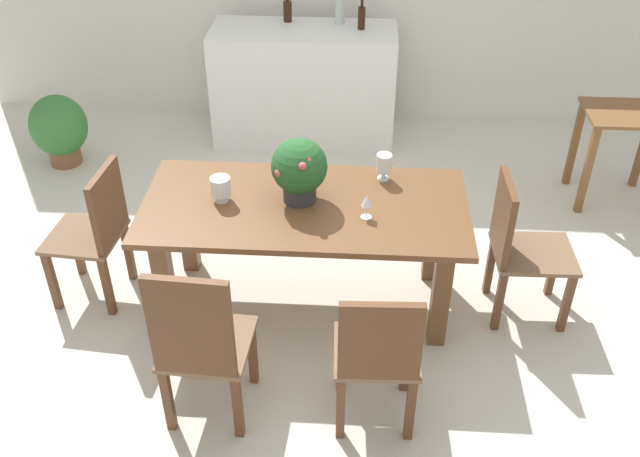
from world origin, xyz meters
TOP-DOWN VIEW (x-y plane):
  - ground_plane at (0.00, 0.00)m, footprint 7.04×7.04m
  - dining_table at (0.00, -0.14)m, footprint 1.89×0.91m
  - chair_head_end at (-1.27, -0.15)m, footprint 0.47×0.46m
  - chair_near_right at (0.43, -1.09)m, footprint 0.44×0.42m
  - chair_near_left at (-0.43, -1.11)m, footprint 0.46×0.47m
  - chair_foot_end at (1.26, -0.14)m, footprint 0.48×0.43m
  - flower_centerpiece at (-0.03, -0.10)m, footprint 0.32×0.32m
  - crystal_vase_left at (-0.48, -0.14)m, footprint 0.12×0.12m
  - crystal_vase_center_near at (0.46, 0.16)m, footprint 0.09×0.09m
  - wine_glass at (0.36, -0.26)m, footprint 0.06×0.06m
  - kitchen_counter at (-0.19, 2.05)m, footprint 1.53×0.61m
  - wine_bottle_green at (-0.33, 2.23)m, footprint 0.07×0.07m
  - wine_bottle_amber at (0.10, 2.21)m, footprint 0.08×0.08m
  - wine_bottle_dark at (0.28, 2.09)m, footprint 0.06×0.06m
  - side_table at (2.23, 1.21)m, footprint 0.60×0.49m
  - potted_plant_floor at (-2.15, 1.48)m, footprint 0.46×0.46m

SIDE VIEW (x-z plane):
  - ground_plane at x=0.00m, z-range 0.00..0.00m
  - potted_plant_floor at x=-2.15m, z-range 0.02..0.62m
  - kitchen_counter at x=-0.19m, z-range 0.00..0.99m
  - chair_near_right at x=0.43m, z-range 0.05..0.97m
  - chair_foot_end at x=1.26m, z-range 0.05..0.98m
  - chair_head_end at x=-1.27m, z-range 0.05..0.97m
  - side_table at x=2.23m, z-range 0.17..0.91m
  - chair_near_left at x=-0.43m, z-range 0.04..1.08m
  - dining_table at x=0.00m, z-range 0.24..0.98m
  - crystal_vase_left at x=-0.48m, z-range 0.76..0.91m
  - wine_glass at x=0.36m, z-range 0.77..0.92m
  - crystal_vase_center_near at x=0.46m, z-range 0.76..0.93m
  - flower_centerpiece at x=-0.03m, z-range 0.76..1.14m
  - wine_bottle_green at x=-0.33m, z-range 0.95..1.20m
  - wine_bottle_dark at x=0.28m, z-range 0.96..1.21m
  - wine_bottle_amber at x=0.10m, z-range 0.96..1.25m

